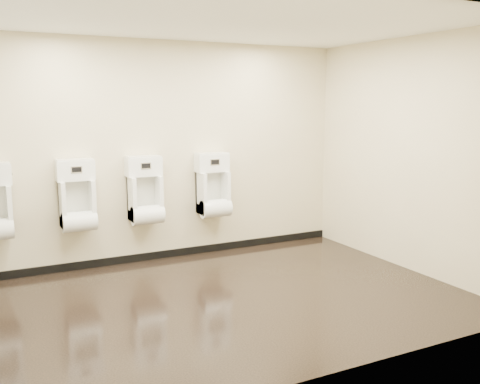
% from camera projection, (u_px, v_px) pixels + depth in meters
% --- Properties ---
extents(ground, '(5.00, 3.50, 0.00)m').
position_uv_depth(ground, '(222.00, 300.00, 5.54)').
color(ground, black).
rests_on(ground, ground).
extents(ceiling, '(5.00, 3.50, 0.00)m').
position_uv_depth(ceiling, '(221.00, 20.00, 5.07)').
color(ceiling, white).
extents(back_wall, '(5.00, 0.02, 2.80)m').
position_uv_depth(back_wall, '(164.00, 152.00, 6.84)').
color(back_wall, beige).
rests_on(back_wall, ground).
extents(front_wall, '(5.00, 0.02, 2.80)m').
position_uv_depth(front_wall, '(326.00, 192.00, 3.77)').
color(front_wall, beige).
rests_on(front_wall, ground).
extents(right_wall, '(0.02, 3.50, 2.80)m').
position_uv_depth(right_wall, '(410.00, 155.00, 6.42)').
color(right_wall, beige).
rests_on(right_wall, ground).
extents(skirting_back, '(5.00, 0.02, 0.10)m').
position_uv_depth(skirting_back, '(167.00, 254.00, 7.06)').
color(skirting_back, black).
rests_on(skirting_back, ground).
extents(urinal_1, '(0.44, 0.33, 0.83)m').
position_uv_depth(urinal_1, '(77.00, 201.00, 6.29)').
color(urinal_1, white).
rests_on(urinal_1, back_wall).
extents(urinal_2, '(0.44, 0.33, 0.83)m').
position_uv_depth(urinal_2, '(145.00, 195.00, 6.66)').
color(urinal_2, white).
rests_on(urinal_2, back_wall).
extents(urinal_3, '(0.44, 0.33, 0.83)m').
position_uv_depth(urinal_3, '(213.00, 190.00, 7.08)').
color(urinal_3, white).
rests_on(urinal_3, back_wall).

